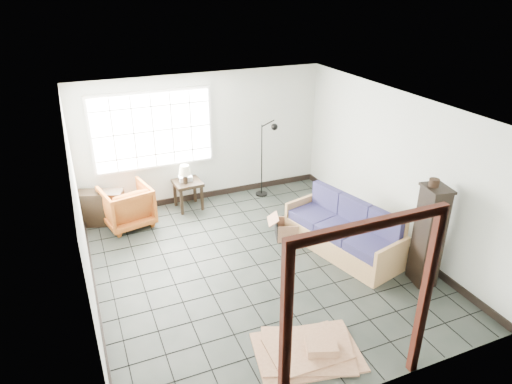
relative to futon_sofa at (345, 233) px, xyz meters
name	(u,v)px	position (x,y,z in m)	size (l,w,h in m)	color
ground	(257,265)	(-1.53, 0.16, -0.33)	(5.50, 5.50, 0.00)	black
room_shell	(257,168)	(-1.53, 0.18, 1.35)	(5.02, 5.52, 2.61)	beige
window_panel	(153,131)	(-2.53, 2.86, 1.27)	(2.32, 0.08, 1.52)	silver
doorway_trim	(363,292)	(-1.53, -2.54, 1.05)	(1.80, 0.08, 2.20)	#34120B
futon_sofa	(345,233)	(0.00, 0.00, 0.00)	(1.26, 2.18, 0.91)	#9D6A47
armchair	(127,204)	(-3.24, 2.33, 0.10)	(0.83, 0.78, 0.85)	#8E3D14
side_table	(188,186)	(-2.01, 2.56, 0.15)	(0.56, 0.56, 0.58)	black
table_lamp	(185,171)	(-2.06, 2.49, 0.51)	(0.28, 0.28, 0.37)	black
projector	(185,178)	(-2.03, 2.62, 0.30)	(0.27, 0.22, 0.09)	silver
floor_lamp	(268,156)	(-0.31, 2.49, 0.55)	(0.44, 0.36, 1.65)	black
console_shelf	(101,208)	(-3.68, 2.56, 0.00)	(0.91, 0.59, 0.66)	black
tall_shelf	(429,235)	(0.62, -1.20, 0.48)	(0.40, 0.48, 1.58)	black
pot	(434,183)	(0.58, -1.16, 1.31)	(0.16, 0.16, 0.11)	black
open_box	(290,229)	(-0.66, 0.74, -0.17)	(0.86, 0.60, 0.44)	brown
cardboard_pile	(309,350)	(-1.69, -1.85, -0.28)	(1.43, 1.19, 0.19)	brown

